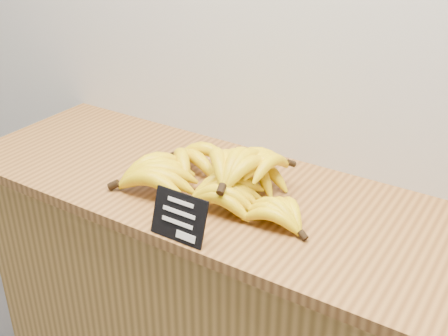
% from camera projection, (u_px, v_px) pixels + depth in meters
% --- Properties ---
extents(counter, '(1.44, 0.50, 0.90)m').
position_uv_depth(counter, '(233.00, 331.00, 1.67)').
color(counter, '#A27734').
rests_on(counter, ground).
extents(counter_top, '(1.58, 0.54, 0.03)m').
position_uv_depth(counter_top, '(234.00, 196.00, 1.45)').
color(counter_top, '#96632E').
rests_on(counter_top, counter).
extents(chalkboard_sign, '(0.14, 0.04, 0.11)m').
position_uv_depth(chalkboard_sign, '(179.00, 217.00, 1.24)').
color(chalkboard_sign, black).
rests_on(chalkboard_sign, counter_top).
extents(banana_pile, '(0.54, 0.36, 0.13)m').
position_uv_depth(banana_pile, '(222.00, 175.00, 1.43)').
color(banana_pile, yellow).
rests_on(banana_pile, counter_top).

